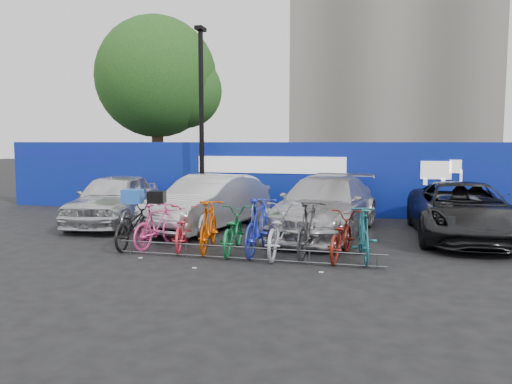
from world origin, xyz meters
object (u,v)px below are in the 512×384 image
(bike_rack, at_px, (246,253))
(bike_0, at_px, (133,225))
(bike_1, at_px, (157,225))
(bike_9, at_px, (364,234))
(bike_3, at_px, (209,226))
(car_2, at_px, (325,205))
(bike_2, at_px, (182,229))
(lamppost, at_px, (201,116))
(car_3, at_px, (463,211))
(car_0, at_px, (115,199))
(car_1, at_px, (209,202))
(bike_6, at_px, (278,231))
(bike_7, at_px, (309,229))
(bike_8, at_px, (341,236))
(tree, at_px, (162,80))
(bike_5, at_px, (259,226))
(bike_4, at_px, (233,231))

(bike_rack, xyz_separation_m, bike_0, (-2.90, 0.72, 0.34))
(bike_1, height_order, bike_9, bike_9)
(bike_0, bearing_deg, bike_3, 173.98)
(car_2, xyz_separation_m, bike_9, (1.11, -2.72, -0.21))
(bike_2, bearing_deg, lamppost, -88.44)
(bike_0, bearing_deg, car_3, -163.56)
(car_3, bearing_deg, bike_2, -157.61)
(lamppost, relative_size, car_0, 1.40)
(car_1, xyz_separation_m, bike_9, (4.29, -2.66, -0.20))
(bike_3, relative_size, bike_6, 0.92)
(car_2, distance_m, bike_7, 2.62)
(car_2, xyz_separation_m, bike_8, (0.66, -2.72, -0.27))
(car_2, xyz_separation_m, bike_7, (-0.02, -2.61, -0.17))
(car_0, relative_size, bike_6, 2.15)
(tree, distance_m, car_3, 14.08)
(lamppost, xyz_separation_m, bike_rack, (3.20, -6.00, -3.11))
(bike_rack, height_order, car_0, car_0)
(bike_2, bearing_deg, bike_1, -16.87)
(bike_5, bearing_deg, car_0, -27.02)
(lamppost, bearing_deg, bike_3, -67.92)
(car_0, bearing_deg, bike_4, -40.77)
(bike_3, distance_m, bike_9, 3.35)
(car_1, bearing_deg, bike_9, -18.99)
(bike_9, bearing_deg, car_3, -135.83)
(bike_6, xyz_separation_m, bike_8, (1.32, 0.02, -0.06))
(bike_rack, bearing_deg, bike_2, 157.01)
(bike_1, bearing_deg, bike_2, -171.85)
(car_2, bearing_deg, lamppost, 157.03)
(bike_8, bearing_deg, lamppost, -39.07)
(car_0, distance_m, bike_5, 5.72)
(bike_rack, relative_size, bike_5, 2.77)
(car_1, relative_size, bike_2, 2.56)
(bike_8, bearing_deg, car_0, -14.46)
(lamppost, xyz_separation_m, bike_4, (2.72, -5.34, -2.78))
(car_2, distance_m, car_3, 3.41)
(car_3, relative_size, bike_8, 2.77)
(lamppost, bearing_deg, bike_1, -80.38)
(tree, xyz_separation_m, car_1, (4.79, -7.33, -4.32))
(car_1, distance_m, bike_1, 2.61)
(tree, distance_m, bike_rack, 13.55)
(car_2, bearing_deg, bike_8, -68.65)
(bike_1, bearing_deg, lamppost, -69.76)
(car_0, xyz_separation_m, car_1, (2.97, -0.08, 0.00))
(car_3, xyz_separation_m, bike_9, (-2.29, -2.93, -0.16))
(car_3, relative_size, bike_2, 2.85)
(bike_9, bearing_deg, car_1, -39.67)
(bike_2, bearing_deg, bike_7, 166.74)
(bike_rack, distance_m, bike_1, 2.45)
(car_2, xyz_separation_m, bike_4, (-1.68, -2.73, -0.26))
(car_1, height_order, bike_4, car_1)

